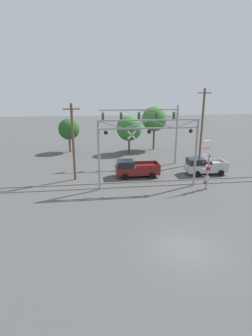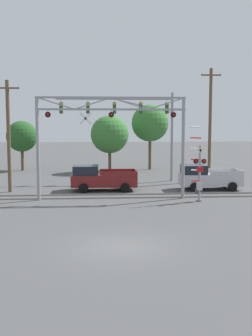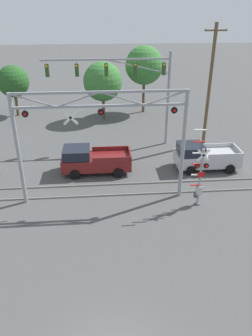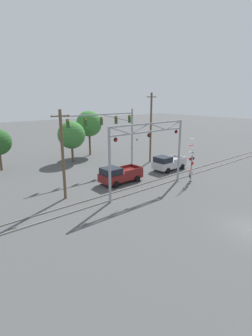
# 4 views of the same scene
# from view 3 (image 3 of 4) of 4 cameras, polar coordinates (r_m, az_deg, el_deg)

# --- Properties ---
(rail_track_near) EXTENTS (80.00, 0.08, 0.10)m
(rail_track_near) POSITION_cam_3_polar(r_m,az_deg,el_deg) (21.87, -3.87, -4.79)
(rail_track_near) COLOR gray
(rail_track_near) RESTS_ON ground_plane
(rail_track_far) EXTENTS (80.00, 0.08, 0.10)m
(rail_track_far) POSITION_cam_3_polar(r_m,az_deg,el_deg) (23.10, -3.95, -2.92)
(rail_track_far) COLOR gray
(rail_track_far) RESTS_ON ground_plane
(crossing_gantry) EXTENTS (10.27, 0.28, 7.09)m
(crossing_gantry) POSITION_cam_3_polar(r_m,az_deg,el_deg) (19.55, -4.31, 6.51)
(crossing_gantry) COLOR gray
(crossing_gantry) RESTS_ON ground_plane
(crossing_signal_mast) EXTENTS (1.14, 0.35, 5.10)m
(crossing_signal_mast) POSITION_cam_3_polar(r_m,az_deg,el_deg) (20.53, 12.69, -1.70)
(crossing_signal_mast) COLOR gray
(crossing_signal_mast) RESTS_ON ground_plane
(traffic_signal_span) EXTENTS (10.58, 0.39, 8.03)m
(traffic_signal_span) POSITION_cam_3_polar(r_m,az_deg,el_deg) (28.05, 1.32, 14.98)
(traffic_signal_span) COLOR gray
(traffic_signal_span) RESTS_ON ground_plane
(pickup_truck_lead) EXTENTS (5.12, 2.36, 1.99)m
(pickup_truck_lead) POSITION_cam_3_polar(r_m,az_deg,el_deg) (24.59, -5.81, 1.40)
(pickup_truck_lead) COLOR maroon
(pickup_truck_lead) RESTS_ON ground_plane
(pickup_truck_following) EXTENTS (4.81, 2.36, 1.99)m
(pickup_truck_following) POSITION_cam_3_polar(r_m,az_deg,el_deg) (25.74, 13.42, 1.97)
(pickup_truck_following) COLOR #B7B7BC
(pickup_truck_following) RESTS_ON ground_plane
(utility_pole_right) EXTENTS (1.80, 0.28, 10.15)m
(utility_pole_right) POSITION_cam_3_polar(r_m,az_deg,el_deg) (29.17, 14.35, 13.67)
(utility_pole_right) COLOR brown
(utility_pole_right) RESTS_ON ground_plane
(background_tree_beyond_span) EXTENTS (3.44, 3.44, 5.55)m
(background_tree_beyond_span) POSITION_cam_3_polar(r_m,az_deg,el_deg) (38.75, -19.06, 14.06)
(background_tree_beyond_span) COLOR brown
(background_tree_beyond_span) RESTS_ON ground_plane
(background_tree_far_left_verge) EXTENTS (4.08, 4.08, 6.13)m
(background_tree_far_left_verge) POSITION_cam_3_polar(r_m,az_deg,el_deg) (35.49, -4.07, 14.78)
(background_tree_far_left_verge) COLOR brown
(background_tree_far_left_verge) RESTS_ON ground_plane
(background_tree_far_right_verge) EXTENTS (4.21, 4.21, 7.39)m
(background_tree_far_right_verge) POSITION_cam_3_polar(r_m,az_deg,el_deg) (37.88, 3.19, 17.40)
(background_tree_far_right_verge) COLOR brown
(background_tree_far_right_verge) RESTS_ON ground_plane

